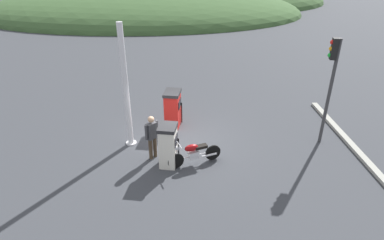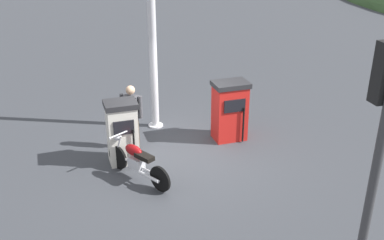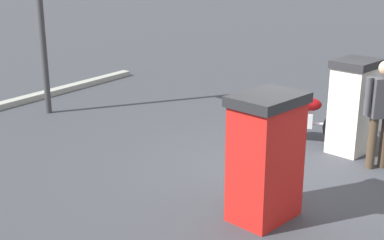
{
  "view_description": "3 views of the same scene",
  "coord_description": "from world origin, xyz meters",
  "px_view_note": "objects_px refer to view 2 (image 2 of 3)",
  "views": [
    {
      "loc": [
        0.41,
        -10.54,
        6.45
      ],
      "look_at": [
        0.43,
        0.05,
        0.96
      ],
      "focal_mm": 30.31,
      "sensor_mm": 36.0,
      "label": 1
    },
    {
      "loc": [
        8.58,
        -3.95,
        5.18
      ],
      "look_at": [
        0.5,
        -0.07,
        1.16
      ],
      "focal_mm": 42.08,
      "sensor_mm": 36.0,
      "label": 2
    },
    {
      "loc": [
        -3.08,
        6.45,
        2.99
      ],
      "look_at": [
        1.34,
        0.54,
        0.69
      ],
      "focal_mm": 48.71,
      "sensor_mm": 36.0,
      "label": 3
    }
  ],
  "objects_px": {
    "fuel_pump_near": "(122,132)",
    "motorcycle_near_pump": "(137,160)",
    "fuel_pump_far": "(230,110)",
    "canopy_support_pole": "(153,48)",
    "attendant_person": "(132,113)",
    "roadside_traffic_light": "(376,147)"
  },
  "relations": [
    {
      "from": "fuel_pump_near",
      "to": "motorcycle_near_pump",
      "type": "relative_size",
      "value": 0.83
    },
    {
      "from": "fuel_pump_far",
      "to": "canopy_support_pole",
      "type": "height_order",
      "value": "canopy_support_pole"
    },
    {
      "from": "attendant_person",
      "to": "canopy_support_pole",
      "type": "height_order",
      "value": "canopy_support_pole"
    },
    {
      "from": "motorcycle_near_pump",
      "to": "canopy_support_pole",
      "type": "distance_m",
      "value": 3.22
    },
    {
      "from": "fuel_pump_far",
      "to": "motorcycle_near_pump",
      "type": "height_order",
      "value": "fuel_pump_far"
    },
    {
      "from": "fuel_pump_far",
      "to": "canopy_support_pole",
      "type": "distance_m",
      "value": 2.51
    },
    {
      "from": "fuel_pump_near",
      "to": "roadside_traffic_light",
      "type": "distance_m",
      "value": 6.11
    },
    {
      "from": "motorcycle_near_pump",
      "to": "roadside_traffic_light",
      "type": "distance_m",
      "value": 5.46
    },
    {
      "from": "fuel_pump_far",
      "to": "roadside_traffic_light",
      "type": "relative_size",
      "value": 0.39
    },
    {
      "from": "motorcycle_near_pump",
      "to": "attendant_person",
      "type": "height_order",
      "value": "attendant_person"
    },
    {
      "from": "canopy_support_pole",
      "to": "fuel_pump_far",
      "type": "bearing_deg",
      "value": 43.16
    },
    {
      "from": "fuel_pump_near",
      "to": "roadside_traffic_light",
      "type": "height_order",
      "value": "roadside_traffic_light"
    },
    {
      "from": "fuel_pump_far",
      "to": "canopy_support_pole",
      "type": "bearing_deg",
      "value": -136.84
    },
    {
      "from": "fuel_pump_far",
      "to": "motorcycle_near_pump",
      "type": "xyz_separation_m",
      "value": [
        0.85,
        -2.78,
        -0.32
      ]
    },
    {
      "from": "canopy_support_pole",
      "to": "roadside_traffic_light",
      "type": "bearing_deg",
      "value": 1.06
    },
    {
      "from": "fuel_pump_far",
      "to": "roadside_traffic_light",
      "type": "bearing_deg",
      "value": -13.02
    },
    {
      "from": "fuel_pump_far",
      "to": "attendant_person",
      "type": "bearing_deg",
      "value": -103.67
    },
    {
      "from": "attendant_person",
      "to": "canopy_support_pole",
      "type": "xyz_separation_m",
      "value": [
        -0.94,
        0.95,
        1.25
      ]
    },
    {
      "from": "attendant_person",
      "to": "roadside_traffic_light",
      "type": "xyz_separation_m",
      "value": [
        6.18,
        1.09,
        1.76
      ]
    },
    {
      "from": "fuel_pump_near",
      "to": "attendant_person",
      "type": "relative_size",
      "value": 0.93
    },
    {
      "from": "motorcycle_near_pump",
      "to": "canopy_support_pole",
      "type": "bearing_deg",
      "value": 150.23
    },
    {
      "from": "canopy_support_pole",
      "to": "motorcycle_near_pump",
      "type": "bearing_deg",
      "value": -29.77
    }
  ]
}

